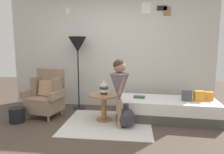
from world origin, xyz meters
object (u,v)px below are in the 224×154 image
side_table (104,102)px  book_on_daybed (139,97)px  magazine_basket (17,115)px  vase_striped (104,89)px  floor_lamp (78,47)px  person_child (119,84)px  daybed (167,109)px  armchair (47,95)px  demijohn_near (126,118)px

side_table → book_on_daybed: 0.74m
magazine_basket → vase_striped: bearing=10.1°
side_table → floor_lamp: size_ratio=0.35×
side_table → person_child: 0.62m
floor_lamp → book_on_daybed: (1.38, -0.42, -1.00)m
person_child → daybed: bearing=32.0°
daybed → armchair: bearing=-177.9°
daybed → side_table: size_ratio=3.38×
armchair → magazine_basket: size_ratio=3.46×
side_table → demijohn_near: (0.44, -0.29, -0.20)m
daybed → book_on_daybed: book_on_daybed is taller
vase_striped → magazine_basket: vase_striped is taller
book_on_daybed → demijohn_near: (-0.24, -0.57, -0.24)m
daybed → magazine_basket: size_ratio=6.97×
person_child → magazine_basket: person_child is taller
book_on_daybed → magazine_basket: 2.40m
armchair → vase_striped: bearing=-6.4°
floor_lamp → side_table: bearing=-45.4°
book_on_daybed → demijohn_near: size_ratio=0.51×
vase_striped → floor_lamp: (-0.70, 0.70, 0.79)m
daybed → vase_striped: (-1.23, -0.22, 0.43)m
floor_lamp → book_on_daybed: size_ratio=7.48×
daybed → side_table: bearing=-169.5°
armchair → magazine_basket: armchair is taller
vase_striped → book_on_daybed: size_ratio=1.18×
vase_striped → floor_lamp: size_ratio=0.16×
demijohn_near → floor_lamp: bearing=138.9°
vase_striped → magazine_basket: size_ratio=0.93×
armchair → daybed: armchair is taller
vase_striped → demijohn_near: (0.44, -0.29, -0.45)m
person_child → side_table: bearing=134.1°
side_table → book_on_daybed: (0.68, 0.28, 0.04)m
vase_striped → demijohn_near: bearing=-33.4°
book_on_daybed → magazine_basket: bearing=-166.1°
floor_lamp → magazine_basket: bearing=-133.1°
daybed → book_on_daybed: (-0.55, 0.06, 0.22)m
book_on_daybed → armchair: bearing=-175.7°
vase_striped → book_on_daybed: bearing=22.4°
daybed → person_child: bearing=-148.0°
vase_striped → person_child: bearing=-46.5°
daybed → floor_lamp: bearing=166.0°
side_table → floor_lamp: 1.44m
book_on_daybed → side_table: bearing=-157.5°
armchair → demijohn_near: (1.66, -0.43, -0.26)m
book_on_daybed → demijohn_near: bearing=-112.8°
side_table → magazine_basket: (-1.63, -0.29, -0.24)m
armchair → demijohn_near: size_ratio=2.27×
person_child → demijohn_near: person_child is taller
vase_striped → magazine_basket: 1.73m
side_table → vase_striped: (0.00, 0.00, 0.25)m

